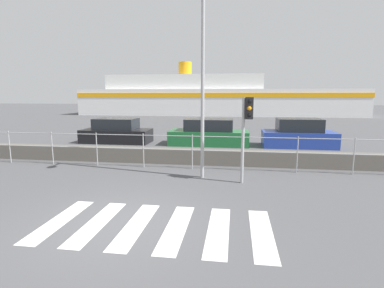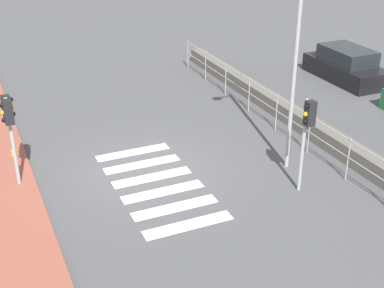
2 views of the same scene
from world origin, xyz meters
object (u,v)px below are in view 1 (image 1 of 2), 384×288
ferry_boat (211,98)px  traffic_light_far (247,121)px  parked_car_blue (298,135)px  parked_car_black (117,132)px  parked_car_green (209,134)px  streetlamp (202,55)px

ferry_boat → traffic_light_far: bearing=-83.3°
ferry_boat → parked_car_blue: ferry_boat is taller
parked_car_black → parked_car_green: size_ratio=0.91×
traffic_light_far → parked_car_blue: size_ratio=0.72×
parked_car_blue → streetlamp: bearing=-122.8°
ferry_boat → parked_car_blue: bearing=-74.8°
streetlamp → ferry_boat: bearing=94.2°
ferry_boat → parked_car_black: bearing=-97.9°
streetlamp → parked_car_blue: (4.52, 6.99, -3.42)m
traffic_light_far → parked_car_blue: traffic_light_far is taller
streetlamp → parked_car_green: streetlamp is taller
streetlamp → parked_car_black: streetlamp is taller
traffic_light_far → streetlamp: (-1.45, 0.33, 2.05)m
parked_car_blue → parked_car_black: bearing=180.0°
traffic_light_far → parked_car_green: traffic_light_far is taller
traffic_light_far → ferry_boat: ferry_boat is taller
parked_car_black → parked_car_green: parked_car_green is taller
parked_car_black → ferry_boat: bearing=82.1°
streetlamp → parked_car_black: size_ratio=1.66×
traffic_light_far → parked_car_black: size_ratio=0.68×
streetlamp → parked_car_black: bearing=130.1°
traffic_light_far → parked_car_green: size_ratio=0.62×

